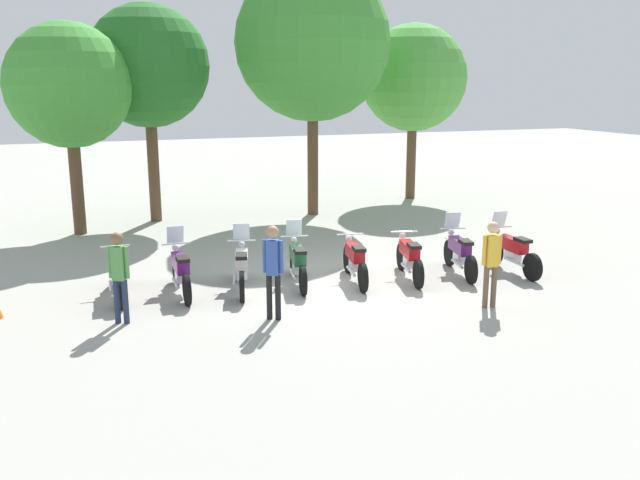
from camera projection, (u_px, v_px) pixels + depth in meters
The scene contains 16 objects.
ground_plane at pixel (328, 284), 15.24m from camera, with size 80.00×80.00×0.00m, color #9E9B93.
motorcycle_0 at pixel (118, 274), 14.21m from camera, with size 0.62×2.19×0.99m.
motorcycle_1 at pixel (181, 270), 14.44m from camera, with size 0.62×2.19×1.37m.
motorcycle_2 at pixel (242, 267), 14.69m from camera, with size 0.80×2.15×1.37m.
motorcycle_3 at pixel (298, 262), 15.11m from camera, with size 0.73×2.17×1.37m.
motorcycle_4 at pixel (355, 260), 15.31m from camera, with size 0.73×2.17×0.99m.
motorcycle_5 at pixel (409, 257), 15.57m from camera, with size 0.78×2.15×0.99m.
motorcycle_6 at pixel (459, 252), 15.93m from camera, with size 0.78×2.16×1.37m.
motorcycle_7 at pixel (512, 250), 16.11m from camera, with size 0.62×2.19×1.37m.
person_0 at pixel (119, 270), 12.53m from camera, with size 0.39×0.31×1.75m.
person_1 at pixel (273, 264), 12.73m from camera, with size 0.38×0.33×1.82m.
person_2 at pixel (492, 257), 13.44m from camera, with size 0.41×0.27×1.75m.
tree_0 at pixel (69, 86), 19.25m from camera, with size 3.55×3.55×6.09m.
tree_1 at pixel (148, 67), 21.00m from camera, with size 3.79×3.79×6.79m.
tree_2 at pixel (313, 43), 21.91m from camera, with size 5.04×5.04×8.15m.
tree_3 at pixel (414, 78), 25.35m from camera, with size 3.96×3.96×6.53m.
Camera 1 is at (-5.27, -13.63, 4.44)m, focal length 38.16 mm.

